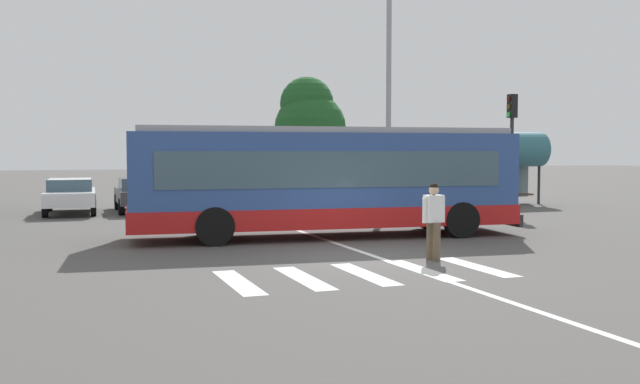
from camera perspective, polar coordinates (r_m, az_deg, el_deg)
ground_plane at (r=16.24m, az=3.27°, el=-5.24°), size 160.00×160.00×0.00m
city_transit_bus at (r=19.82m, az=0.41°, el=0.93°), size 11.07×3.61×3.06m
pedestrian_crossing_street at (r=15.75m, az=9.14°, el=-1.99°), size 0.58×0.42×1.72m
parked_car_white at (r=28.81m, az=-19.48°, el=-0.14°), size 2.01×4.57×1.35m
parked_car_charcoal at (r=28.94m, az=-14.23°, el=-0.04°), size 1.93×4.53×1.35m
parked_car_silver at (r=29.19m, az=-9.11°, el=0.05°), size 1.98×4.55×1.35m
parked_car_black at (r=30.08m, az=-4.12°, el=0.18°), size 2.07×4.59×1.35m
parked_car_champagne at (r=30.60m, az=1.24°, el=0.24°), size 1.91×4.52×1.35m
traffic_light_far_corner at (r=28.21m, az=15.19°, el=4.57°), size 0.33×0.32×4.58m
bus_stop_shelter at (r=32.44m, az=14.41°, el=3.23°), size 4.15×1.54×3.25m
twin_arm_street_lamp at (r=27.83m, az=5.56°, el=10.02°), size 5.26×0.32×9.14m
background_tree_right at (r=36.60m, az=-0.87°, el=5.69°), size 3.71×3.71×6.24m
crosswalk_painted_stripes at (r=14.00m, az=3.61°, el=-6.61°), size 5.53×2.64×0.01m
lane_center_line at (r=18.19m, az=1.74°, el=-4.30°), size 0.16×24.00×0.01m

